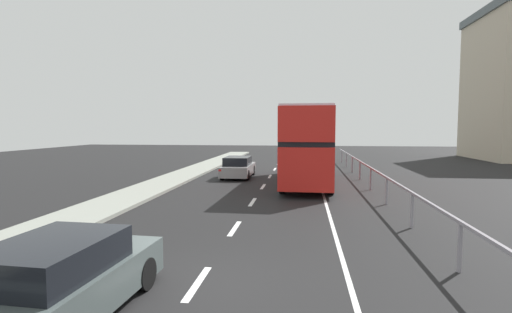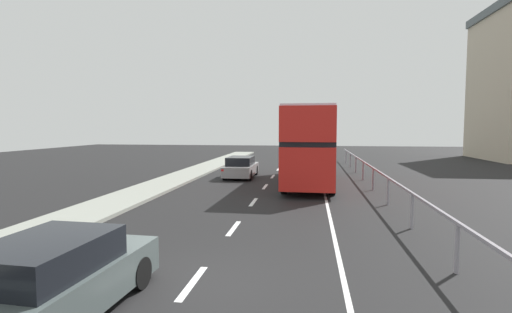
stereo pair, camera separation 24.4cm
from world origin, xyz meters
name	(u,v)px [view 1 (the left image)]	position (x,y,z in m)	size (l,w,h in m)	color
ground_plane	(197,286)	(0.00, 0.00, -0.05)	(74.33, 120.00, 0.10)	black
lane_paint_markings	(299,203)	(1.98, 8.93, 0.00)	(3.27, 46.00, 0.01)	silver
bridge_side_railing	(387,182)	(5.64, 9.00, 0.95)	(0.10, 42.00, 1.17)	gray
double_decker_bus_red	(308,144)	(2.42, 14.85, 2.29)	(2.82, 10.71, 4.28)	red
hatchback_car_near	(60,281)	(-1.84, -1.74, 0.68)	(2.00, 4.21, 1.42)	#465150
sedan_car_ahead	(238,167)	(-1.99, 16.84, 0.65)	(1.79, 4.08, 1.34)	gray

